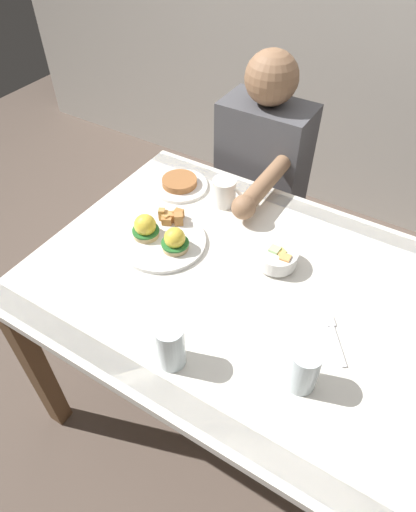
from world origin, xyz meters
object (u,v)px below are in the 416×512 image
at_px(dining_table, 240,304).
at_px(eggs_benedict_plate, 162,236).
at_px(side_plate, 180,184).
at_px(diner_person, 259,178).
at_px(water_glass_near, 303,371).
at_px(fruit_bowl, 277,257).
at_px(water_glass_far, 171,348).
at_px(fork, 335,337).
at_px(coffee_mug, 225,192).

xyz_separation_m(dining_table, eggs_benedict_plate, (-0.29, 0.01, 0.13)).
bearing_deg(side_plate, diner_person, 62.66).
bearing_deg(water_glass_near, fruit_bowl, 123.32).
xyz_separation_m(fruit_bowl, water_glass_far, (-0.08, -0.43, 0.02)).
xyz_separation_m(fork, side_plate, (-0.70, 0.33, 0.01)).
bearing_deg(coffee_mug, water_glass_far, -71.76).
bearing_deg(fork, side_plate, 154.85).
bearing_deg(water_glass_far, eggs_benedict_plate, 128.86).
distance_m(coffee_mug, diner_person, 0.35).
xyz_separation_m(water_glass_near, side_plate, (-0.67, 0.49, -0.04)).
height_order(coffee_mug, diner_person, diner_person).
bearing_deg(side_plate, water_glass_near, -36.31).
bearing_deg(diner_person, water_glass_near, -58.18).
bearing_deg(fruit_bowl, coffee_mug, 147.83).
bearing_deg(water_glass_far, coffee_mug, 108.24).
relative_size(coffee_mug, water_glass_far, 0.85).
bearing_deg(dining_table, coffee_mug, 127.99).
height_order(dining_table, side_plate, side_plate).
relative_size(water_glass_near, diner_person, 0.11).
distance_m(fruit_bowl, fork, 0.29).
bearing_deg(water_glass_far, side_plate, 122.48).
bearing_deg(water_glass_far, fruit_bowl, 79.62).
xyz_separation_m(eggs_benedict_plate, fork, (0.58, -0.06, -0.02)).
xyz_separation_m(dining_table, side_plate, (-0.40, 0.28, 0.12)).
distance_m(coffee_mug, water_glass_far, 0.63).
height_order(side_plate, diner_person, diner_person).
bearing_deg(diner_person, fork, -50.63).
relative_size(side_plate, diner_person, 0.18).
bearing_deg(dining_table, water_glass_far, -93.87).
relative_size(dining_table, coffee_mug, 10.80).
relative_size(fork, diner_person, 0.12).
bearing_deg(water_glass_far, dining_table, 86.13).
height_order(eggs_benedict_plate, diner_person, diner_person).
distance_m(eggs_benedict_plate, water_glass_near, 0.60).
distance_m(fork, water_glass_far, 0.42).
bearing_deg(fruit_bowl, water_glass_far, -100.38).
relative_size(eggs_benedict_plate, fruit_bowl, 2.25).
relative_size(water_glass_far, side_plate, 0.65).
height_order(fruit_bowl, side_plate, fruit_bowl).
xyz_separation_m(dining_table, diner_person, (-0.24, 0.60, 0.02)).
distance_m(dining_table, fruit_bowl, 0.18).
distance_m(eggs_benedict_plate, fork, 0.59).
height_order(coffee_mug, water_glass_far, water_glass_far).
distance_m(dining_table, water_glass_far, 0.36).
height_order(water_glass_far, side_plate, water_glass_far).
height_order(coffee_mug, side_plate, coffee_mug).
xyz_separation_m(fruit_bowl, coffee_mug, (-0.28, 0.17, 0.02)).
distance_m(dining_table, eggs_benedict_plate, 0.32).
distance_m(eggs_benedict_plate, side_plate, 0.29).
xyz_separation_m(fruit_bowl, water_glass_near, (0.21, -0.32, 0.02)).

